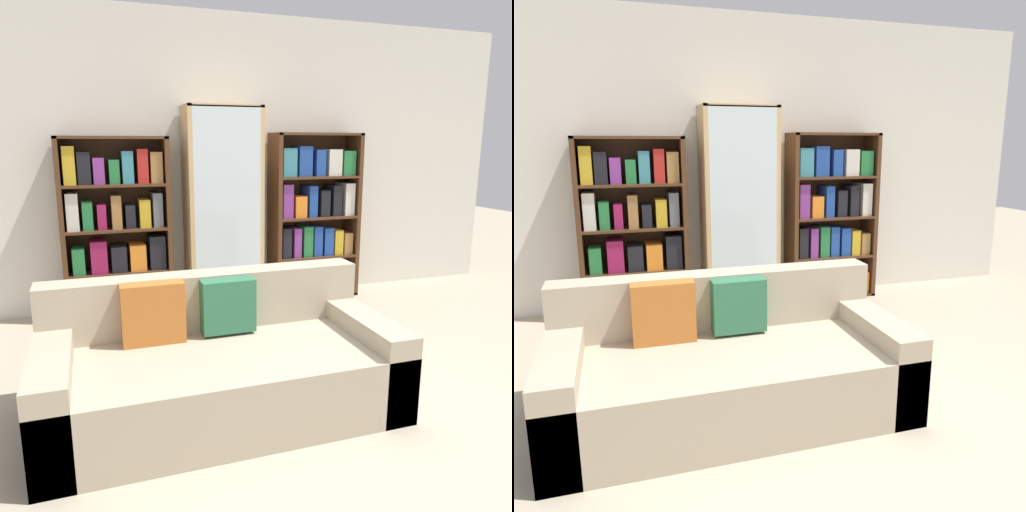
# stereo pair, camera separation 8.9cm
# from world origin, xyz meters

# --- Properties ---
(ground_plane) EXTENTS (16.00, 16.00, 0.00)m
(ground_plane) POSITION_xyz_m (0.00, 0.00, 0.00)
(ground_plane) COLOR tan
(wall_back) EXTENTS (6.22, 0.06, 2.70)m
(wall_back) POSITION_xyz_m (0.00, 2.70, 1.35)
(wall_back) COLOR silver
(wall_back) RESTS_ON ground
(couch) EXTENTS (1.99, 0.95, 0.76)m
(couch) POSITION_xyz_m (-0.52, 0.60, 0.27)
(couch) COLOR tan
(couch) RESTS_ON ground
(bookshelf_left) EXTENTS (0.93, 0.32, 1.59)m
(bookshelf_left) POSITION_xyz_m (-0.95, 2.50, 0.78)
(bookshelf_left) COLOR #4C2D19
(bookshelf_left) RESTS_ON ground
(display_cabinet) EXTENTS (0.69, 0.36, 1.86)m
(display_cabinet) POSITION_xyz_m (0.01, 2.48, 0.93)
(display_cabinet) COLOR tan
(display_cabinet) RESTS_ON ground
(bookshelf_right) EXTENTS (0.88, 0.32, 1.63)m
(bookshelf_right) POSITION_xyz_m (0.95, 2.50, 0.80)
(bookshelf_right) COLOR #4C2D19
(bookshelf_right) RESTS_ON ground
(wine_bottle) EXTENTS (0.07, 0.07, 0.41)m
(wine_bottle) POSITION_xyz_m (0.39, 1.69, 0.17)
(wine_bottle) COLOR #143819
(wine_bottle) RESTS_ON ground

